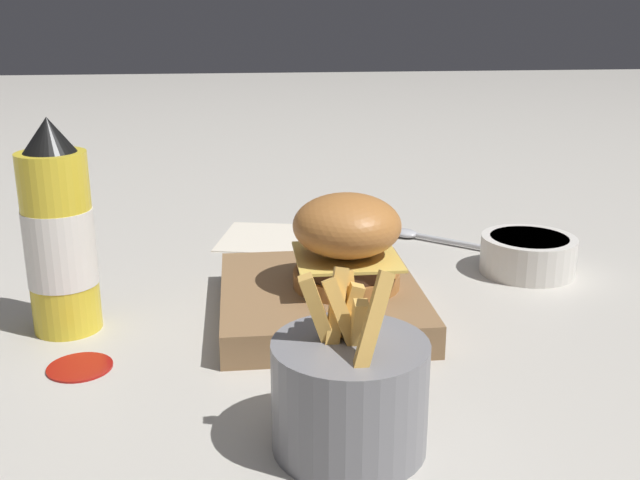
{
  "coord_description": "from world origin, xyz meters",
  "views": [
    {
      "loc": [
        0.67,
        -0.01,
        0.31
      ],
      "look_at": [
        -0.06,
        0.07,
        0.08
      ],
      "focal_mm": 42.0,
      "sensor_mm": 36.0,
      "label": 1
    }
  ],
  "objects_px": {
    "serving_board": "(320,300)",
    "fries_basket": "(350,392)",
    "burger": "(347,241)",
    "side_bowl": "(528,253)",
    "ketchup_bottle": "(59,237)",
    "spoon": "(419,236)"
  },
  "relations": [
    {
      "from": "serving_board",
      "to": "fries_basket",
      "type": "bearing_deg",
      "value": -1.4
    },
    {
      "from": "serving_board",
      "to": "burger",
      "type": "distance_m",
      "value": 0.07
    },
    {
      "from": "serving_board",
      "to": "side_bowl",
      "type": "xyz_separation_m",
      "value": [
        -0.1,
        0.27,
        0.01
      ]
    },
    {
      "from": "ketchup_bottle",
      "to": "serving_board",
      "type": "bearing_deg",
      "value": 91.33
    },
    {
      "from": "serving_board",
      "to": "ketchup_bottle",
      "type": "relative_size",
      "value": 1.1
    },
    {
      "from": "burger",
      "to": "serving_board",
      "type": "bearing_deg",
      "value": -97.18
    },
    {
      "from": "ketchup_bottle",
      "to": "spoon",
      "type": "xyz_separation_m",
      "value": [
        -0.25,
        0.42,
        -0.09
      ]
    },
    {
      "from": "ketchup_bottle",
      "to": "side_bowl",
      "type": "xyz_separation_m",
      "value": [
        -0.11,
        0.52,
        -0.07
      ]
    },
    {
      "from": "side_bowl",
      "to": "serving_board",
      "type": "bearing_deg",
      "value": -68.89
    },
    {
      "from": "ketchup_bottle",
      "to": "fries_basket",
      "type": "bearing_deg",
      "value": 46.17
    },
    {
      "from": "ketchup_bottle",
      "to": "fries_basket",
      "type": "relative_size",
      "value": 1.47
    },
    {
      "from": "fries_basket",
      "to": "serving_board",
      "type": "bearing_deg",
      "value": 178.6
    },
    {
      "from": "ketchup_bottle",
      "to": "spoon",
      "type": "bearing_deg",
      "value": 120.98
    },
    {
      "from": "side_bowl",
      "to": "burger",
      "type": "bearing_deg",
      "value": -66.04
    },
    {
      "from": "side_bowl",
      "to": "spoon",
      "type": "distance_m",
      "value": 0.18
    },
    {
      "from": "burger",
      "to": "side_bowl",
      "type": "distance_m",
      "value": 0.27
    },
    {
      "from": "burger",
      "to": "ketchup_bottle",
      "type": "xyz_separation_m",
      "value": [
        0.0,
        -0.28,
        0.01
      ]
    },
    {
      "from": "serving_board",
      "to": "burger",
      "type": "bearing_deg",
      "value": 82.82
    },
    {
      "from": "spoon",
      "to": "fries_basket",
      "type": "bearing_deg",
      "value": 110.98
    },
    {
      "from": "ketchup_bottle",
      "to": "spoon",
      "type": "relative_size",
      "value": 1.7
    },
    {
      "from": "fries_basket",
      "to": "spoon",
      "type": "bearing_deg",
      "value": 160.76
    },
    {
      "from": "serving_board",
      "to": "burger",
      "type": "xyz_separation_m",
      "value": [
        0.0,
        0.03,
        0.07
      ]
    }
  ]
}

